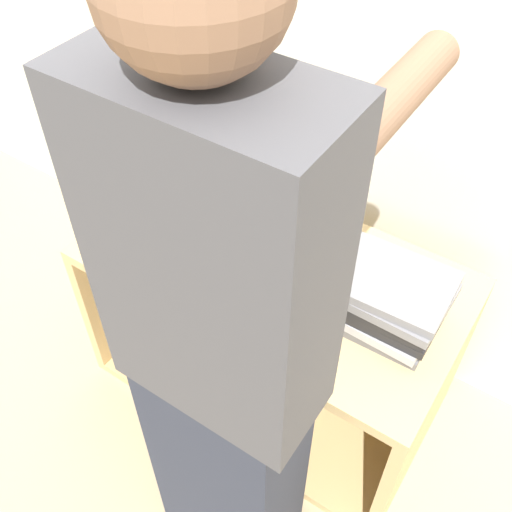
{
  "coord_description": "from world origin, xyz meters",
  "views": [
    {
      "loc": [
        0.62,
        -0.72,
        1.91
      ],
      "look_at": [
        0.0,
        0.22,
        0.74
      ],
      "focal_mm": 42.0,
      "sensor_mm": 36.0,
      "label": 1
    }
  ],
  "objects": [
    {
      "name": "ground_plane",
      "position": [
        0.0,
        0.0,
        0.0
      ],
      "size": [
        12.0,
        12.0,
        0.0
      ],
      "primitive_type": "plane",
      "color": "tan"
    },
    {
      "name": "wall_back",
      "position": [
        0.0,
        0.72,
        1.2
      ],
      "size": [
        8.0,
        0.05,
        2.4
      ],
      "color": "silver",
      "rests_on": "ground_plane"
    },
    {
      "name": "cart",
      "position": [
        0.0,
        0.37,
        0.31
      ],
      "size": [
        1.13,
        0.62,
        0.62
      ],
      "color": "tan",
      "rests_on": "ground_plane"
    },
    {
      "name": "laptop_open",
      "position": [
        0.0,
        0.35,
        0.67
      ],
      "size": [
        0.31,
        0.27,
        0.24
      ],
      "color": "#B7B7BC",
      "rests_on": "cart"
    },
    {
      "name": "laptop_stack_left",
      "position": [
        -0.35,
        0.31,
        0.7
      ],
      "size": [
        0.34,
        0.24,
        0.17
      ],
      "color": "gray",
      "rests_on": "cart"
    },
    {
      "name": "laptop_stack_right",
      "position": [
        0.34,
        0.31,
        0.7
      ],
      "size": [
        0.33,
        0.24,
        0.17
      ],
      "color": "slate",
      "rests_on": "cart"
    },
    {
      "name": "person",
      "position": [
        0.2,
        -0.2,
        0.9
      ],
      "size": [
        0.4,
        0.54,
        1.77
      ],
      "color": "#2D3342",
      "rests_on": "ground_plane"
    },
    {
      "name": "inventory_tag",
      "position": [
        -0.34,
        0.25,
        0.79
      ],
      "size": [
        0.06,
        0.02,
        0.01
      ],
      "color": "red",
      "rests_on": "laptop_stack_left"
    }
  ]
}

